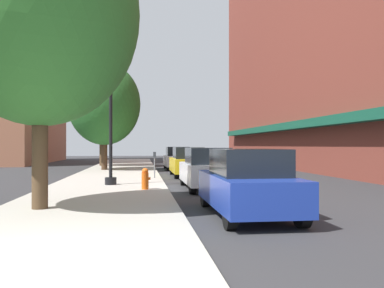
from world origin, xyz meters
name	(u,v)px	position (x,y,z in m)	size (l,w,h in m)	color
ground_plane	(185,175)	(4.00, 18.00, 0.00)	(90.00, 90.00, 0.00)	#2D2D30
sidewalk_slab	(118,173)	(0.00, 19.00, 0.06)	(4.80, 50.00, 0.12)	#A8A399
building_far_background	(20,67)	(-11.01, 37.00, 9.82)	(6.80, 18.00, 19.68)	#9E6047
lamppost	(111,111)	(0.12, 11.22, 3.20)	(0.48, 0.48, 5.90)	black
fire_hydrant	(145,179)	(1.53, 9.23, 0.52)	(0.33, 0.26, 0.79)	#E05614
parking_meter_near	(155,161)	(2.05, 14.39, 0.95)	(0.14, 0.09, 1.31)	slate
tree_near	(104,104)	(-1.08, 21.67, 4.55)	(4.83, 4.83, 7.22)	#422D1E
tree_mid	(102,107)	(-1.79, 27.35, 4.88)	(4.67, 4.67, 7.46)	#4C3823
tree_far	(40,13)	(-1.20, 5.00, 5.18)	(5.12, 5.12, 8.02)	#4C3823
car_blue	(247,183)	(4.00, 3.96, 0.81)	(1.80, 4.30, 1.66)	black
car_white	(207,169)	(4.00, 10.09, 0.81)	(1.80, 4.30, 1.66)	black
car_yellow	(188,162)	(4.00, 16.69, 0.81)	(1.80, 4.30, 1.66)	black
car_silver	(177,158)	(4.00, 23.40, 0.81)	(1.80, 4.30, 1.66)	black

